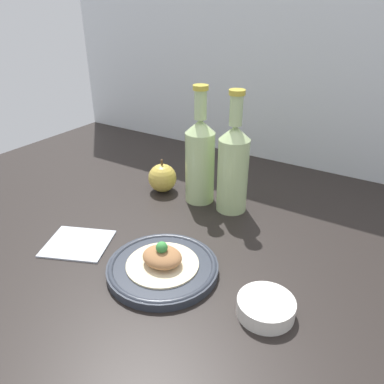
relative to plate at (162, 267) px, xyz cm
name	(u,v)px	position (x,y,z in cm)	size (l,w,h in cm)	color
ground_plane	(206,239)	(0.25, 17.77, -3.11)	(180.00, 110.00, 4.00)	black
wall_backsplash	(297,39)	(0.25, 71.27, 38.89)	(180.00, 3.00, 80.00)	silver
plate	(162,267)	(0.00, 0.00, 0.00)	(23.21, 23.21, 2.09)	#2D333D
plated_food	(161,258)	(0.00, 0.00, 2.23)	(15.11, 15.11, 5.62)	beige
cider_bottle_left	(200,158)	(-9.69, 31.21, 11.51)	(7.99, 7.99, 31.91)	#B7D18E
cider_bottle_right	(233,166)	(0.16, 31.21, 11.51)	(7.99, 7.99, 31.91)	#B7D18E
apple	(162,178)	(-21.76, 30.10, 3.03)	(8.28, 8.28, 9.87)	gold
napkin	(78,243)	(-22.20, -2.56, -0.71)	(18.03, 17.12, 0.80)	#B7BCC6
dipping_bowl	(266,307)	(22.86, 0.36, 0.44)	(10.48, 10.48, 3.10)	silver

